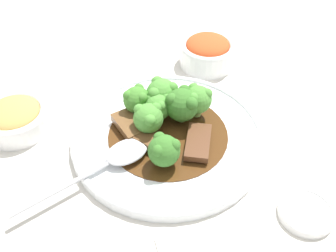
{
  "coord_description": "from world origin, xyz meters",
  "views": [
    {
      "loc": [
        -0.4,
        0.2,
        0.47
      ],
      "look_at": [
        0.0,
        0.0,
        0.03
      ],
      "focal_mm": 42.0,
      "sensor_mm": 36.0,
      "label": 1
    }
  ],
  "objects_px": {
    "main_plate": "(168,137)",
    "serving_spoon": "(118,156)",
    "broccoli_floret_5": "(137,99)",
    "beef_strip_0": "(198,142)",
    "broccoli_floret_3": "(198,99)",
    "broccoli_floret_4": "(148,118)",
    "beef_strip_2": "(129,125)",
    "side_bowl_appetizer": "(15,117)",
    "broccoli_floret_1": "(159,106)",
    "beef_strip_1": "(151,142)",
    "broccoli_floret_0": "(164,150)",
    "side_bowl_kimchi": "(207,51)",
    "sauce_dish": "(306,212)",
    "broccoli_floret_2": "(182,104)",
    "broccoli_floret_6": "(162,94)"
  },
  "relations": [
    {
      "from": "main_plate",
      "to": "serving_spoon",
      "type": "bearing_deg",
      "value": 100.88
    },
    {
      "from": "main_plate",
      "to": "broccoli_floret_5",
      "type": "distance_m",
      "value": 0.08
    },
    {
      "from": "beef_strip_0",
      "to": "broccoli_floret_3",
      "type": "height_order",
      "value": "broccoli_floret_3"
    },
    {
      "from": "broccoli_floret_4",
      "to": "broccoli_floret_5",
      "type": "relative_size",
      "value": 0.99
    },
    {
      "from": "beef_strip_2",
      "to": "side_bowl_appetizer",
      "type": "xyz_separation_m",
      "value": [
        0.1,
        0.16,
        -0.0
      ]
    },
    {
      "from": "beef_strip_0",
      "to": "broccoli_floret_5",
      "type": "bearing_deg",
      "value": 26.52
    },
    {
      "from": "broccoli_floret_1",
      "to": "main_plate",
      "type": "bearing_deg",
      "value": 176.05
    },
    {
      "from": "beef_strip_1",
      "to": "broccoli_floret_0",
      "type": "distance_m",
      "value": 0.05
    },
    {
      "from": "side_bowl_kimchi",
      "to": "sauce_dish",
      "type": "bearing_deg",
      "value": 170.64
    },
    {
      "from": "main_plate",
      "to": "side_bowl_kimchi",
      "type": "distance_m",
      "value": 0.23
    },
    {
      "from": "broccoli_floret_2",
      "to": "sauce_dish",
      "type": "bearing_deg",
      "value": -162.79
    },
    {
      "from": "beef_strip_0",
      "to": "broccoli_floret_6",
      "type": "relative_size",
      "value": 1.47
    },
    {
      "from": "broccoli_floret_3",
      "to": "broccoli_floret_0",
      "type": "bearing_deg",
      "value": 126.49
    },
    {
      "from": "broccoli_floret_3",
      "to": "broccoli_floret_5",
      "type": "distance_m",
      "value": 0.1
    },
    {
      "from": "main_plate",
      "to": "side_bowl_appetizer",
      "type": "bearing_deg",
      "value": 56.58
    },
    {
      "from": "broccoli_floret_0",
      "to": "broccoli_floret_1",
      "type": "relative_size",
      "value": 1.04
    },
    {
      "from": "broccoli_floret_5",
      "to": "broccoli_floret_6",
      "type": "height_order",
      "value": "broccoli_floret_6"
    },
    {
      "from": "sauce_dish",
      "to": "broccoli_floret_3",
      "type": "bearing_deg",
      "value": 10.78
    },
    {
      "from": "beef_strip_1",
      "to": "broccoli_floret_2",
      "type": "relative_size",
      "value": 0.99
    },
    {
      "from": "broccoli_floret_1",
      "to": "side_bowl_kimchi",
      "type": "distance_m",
      "value": 0.21
    },
    {
      "from": "beef_strip_1",
      "to": "side_bowl_appetizer",
      "type": "bearing_deg",
      "value": 49.54
    },
    {
      "from": "main_plate",
      "to": "sauce_dish",
      "type": "relative_size",
      "value": 4.07
    },
    {
      "from": "side_bowl_appetizer",
      "to": "main_plate",
      "type": "bearing_deg",
      "value": -123.42
    },
    {
      "from": "broccoli_floret_0",
      "to": "broccoli_floret_3",
      "type": "distance_m",
      "value": 0.12
    },
    {
      "from": "broccoli_floret_6",
      "to": "side_bowl_kimchi",
      "type": "relative_size",
      "value": 0.5
    },
    {
      "from": "broccoli_floret_5",
      "to": "broccoli_floret_6",
      "type": "distance_m",
      "value": 0.04
    },
    {
      "from": "broccoli_floret_1",
      "to": "side_bowl_kimchi",
      "type": "height_order",
      "value": "broccoli_floret_1"
    },
    {
      "from": "main_plate",
      "to": "side_bowl_appetizer",
      "type": "height_order",
      "value": "side_bowl_appetizer"
    },
    {
      "from": "beef_strip_0",
      "to": "beef_strip_1",
      "type": "relative_size",
      "value": 1.42
    },
    {
      "from": "broccoli_floret_0",
      "to": "broccoli_floret_4",
      "type": "bearing_deg",
      "value": -6.08
    },
    {
      "from": "broccoli_floret_4",
      "to": "beef_strip_1",
      "type": "bearing_deg",
      "value": 161.86
    },
    {
      "from": "broccoli_floret_5",
      "to": "broccoli_floret_1",
      "type": "bearing_deg",
      "value": -135.75
    },
    {
      "from": "broccoli_floret_0",
      "to": "broccoli_floret_2",
      "type": "xyz_separation_m",
      "value": [
        0.07,
        -0.07,
        0.01
      ]
    },
    {
      "from": "broccoli_floret_4",
      "to": "sauce_dish",
      "type": "height_order",
      "value": "broccoli_floret_4"
    },
    {
      "from": "beef_strip_0",
      "to": "beef_strip_2",
      "type": "distance_m",
      "value": 0.12
    },
    {
      "from": "broccoli_floret_6",
      "to": "sauce_dish",
      "type": "relative_size",
      "value": 0.72
    },
    {
      "from": "broccoli_floret_3",
      "to": "sauce_dish",
      "type": "relative_size",
      "value": 0.74
    },
    {
      "from": "broccoli_floret_1",
      "to": "serving_spoon",
      "type": "bearing_deg",
      "value": 120.37
    },
    {
      "from": "beef_strip_2",
      "to": "sauce_dish",
      "type": "xyz_separation_m",
      "value": [
        -0.25,
        -0.16,
        -0.02
      ]
    },
    {
      "from": "broccoli_floret_4",
      "to": "broccoli_floret_6",
      "type": "height_order",
      "value": "broccoli_floret_6"
    },
    {
      "from": "broccoli_floret_0",
      "to": "broccoli_floret_5",
      "type": "distance_m",
      "value": 0.12
    },
    {
      "from": "beef_strip_0",
      "to": "side_bowl_appetizer",
      "type": "xyz_separation_m",
      "value": [
        0.19,
        0.25,
        -0.0
      ]
    },
    {
      "from": "broccoli_floret_4",
      "to": "sauce_dish",
      "type": "relative_size",
      "value": 0.66
    },
    {
      "from": "broccoli_floret_0",
      "to": "broccoli_floret_6",
      "type": "xyz_separation_m",
      "value": [
        0.11,
        -0.05,
        0.0
      ]
    },
    {
      "from": "beef_strip_0",
      "to": "side_bowl_kimchi",
      "type": "distance_m",
      "value": 0.25
    },
    {
      "from": "beef_strip_0",
      "to": "broccoli_floret_3",
      "type": "bearing_deg",
      "value": -27.77
    },
    {
      "from": "broccoli_floret_5",
      "to": "beef_strip_0",
      "type": "bearing_deg",
      "value": -153.48
    },
    {
      "from": "beef_strip_0",
      "to": "beef_strip_1",
      "type": "bearing_deg",
      "value": 63.17
    },
    {
      "from": "side_bowl_appetizer",
      "to": "side_bowl_kimchi",
      "type": "bearing_deg",
      "value": -87.12
    },
    {
      "from": "broccoli_floret_4",
      "to": "broccoli_floret_1",
      "type": "bearing_deg",
      "value": -55.5
    }
  ]
}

